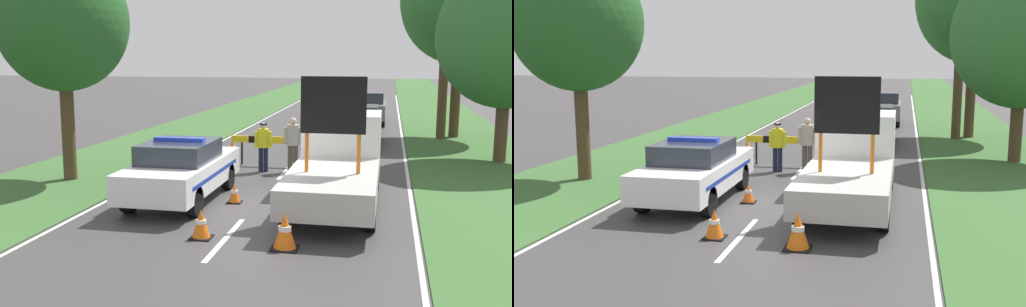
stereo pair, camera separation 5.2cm
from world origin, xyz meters
TOP-DOWN VIEW (x-y plane):
  - ground_plane at (0.00, 0.00)m, footprint 160.00×160.00m
  - lane_markings at (0.00, 11.55)m, footprint 7.74×62.39m
  - grass_verge_left at (-6.27, 20.00)m, footprint 4.70×120.00m
  - grass_verge_right at (6.27, 20.00)m, footprint 4.70×120.00m
  - police_car at (-1.96, 0.13)m, footprint 1.87×4.81m
  - work_truck at (1.96, 1.04)m, footprint 2.04×6.33m
  - road_barrier at (-0.23, 5.42)m, footprint 3.60×0.08m
  - police_officer at (-0.69, 4.32)m, footprint 0.57×0.36m
  - pedestrian_civilian at (0.24, 4.47)m, footprint 0.62×0.40m
  - traffic_cone_near_police at (-0.49, -2.86)m, footprint 0.44×0.44m
  - traffic_cone_centre_front at (-3.27, 1.02)m, footprint 0.39×0.39m
  - traffic_cone_near_truck at (1.29, -3.17)m, footprint 0.52×0.52m
  - traffic_cone_behind_barrier at (-2.34, 6.71)m, footprint 0.47×0.47m
  - traffic_cone_lane_edge at (-0.57, 0.16)m, footprint 0.36×0.36m
  - queued_car_van_white at (1.99, 11.29)m, footprint 1.71×4.29m
  - queued_car_suv_grey at (2.11, 18.53)m, footprint 1.81×4.29m
  - roadside_tree_near_left at (6.08, 13.94)m, footprint 5.08×5.08m
  - roadside_tree_near_right at (7.00, 7.70)m, footprint 4.71×4.71m
  - roadside_tree_mid_left at (-6.06, 1.79)m, footprint 3.79×3.79m
  - roadside_tree_mid_right at (5.47, 13.28)m, footprint 3.94×3.94m

SIDE VIEW (x-z plane):
  - ground_plane at x=0.00m, z-range 0.00..0.00m
  - lane_markings at x=0.00m, z-range 0.00..0.01m
  - grass_verge_left at x=-6.27m, z-range 0.00..0.03m
  - grass_verge_right at x=6.27m, z-range 0.00..0.03m
  - traffic_cone_lane_edge at x=-0.57m, z-range 0.00..0.49m
  - traffic_cone_centre_front at x=-3.27m, z-range 0.00..0.53m
  - traffic_cone_near_police at x=-0.49m, z-range 0.00..0.61m
  - traffic_cone_behind_barrier at x=-2.34m, z-range 0.00..0.65m
  - traffic_cone_near_truck at x=1.29m, z-range 0.00..0.72m
  - police_car at x=-1.96m, z-range -0.02..1.63m
  - road_barrier at x=-0.23m, z-range 0.33..1.31m
  - queued_car_van_white at x=1.99m, z-range 0.05..1.65m
  - queued_car_suv_grey at x=2.11m, z-range 0.02..1.73m
  - police_officer at x=-0.69m, z-range 0.15..1.73m
  - pedestrian_civilian at x=0.24m, z-range 0.15..1.89m
  - work_truck at x=1.96m, z-range -0.57..2.66m
  - roadside_tree_near_right at x=7.00m, z-range 0.93..7.75m
  - roadside_tree_mid_left at x=-6.06m, z-range 1.30..7.92m
  - roadside_tree_mid_right at x=5.47m, z-range 1.91..9.95m
  - roadside_tree_near_left at x=6.08m, z-range 1.62..10.25m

